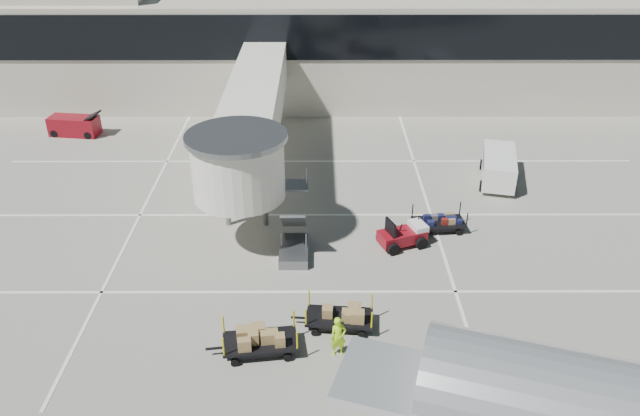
# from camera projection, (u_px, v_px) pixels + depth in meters

# --- Properties ---
(ground) EXTENTS (140.00, 140.00, 0.00)m
(ground) POSITION_uv_depth(u_px,v_px,m) (323.00, 321.00, 26.38)
(ground) COLOR #9C998C
(ground) RESTS_ON ground
(lane_markings) EXTENTS (40.00, 30.00, 0.02)m
(lane_markings) POSITION_uv_depth(u_px,v_px,m) (310.00, 212.00, 34.52)
(lane_markings) COLOR white
(lane_markings) RESTS_ON ground
(terminal) EXTENTS (64.00, 12.11, 15.20)m
(terminal) POSITION_uv_depth(u_px,v_px,m) (316.00, 43.00, 50.52)
(terminal) COLOR beige
(terminal) RESTS_ON ground
(jet_bridge) EXTENTS (5.70, 20.40, 6.03)m
(jet_bridge) POSITION_uv_depth(u_px,v_px,m) (251.00, 120.00, 34.99)
(jet_bridge) COLOR white
(jet_bridge) RESTS_ON ground
(baggage_tug) EXTENTS (2.63, 2.20, 1.56)m
(baggage_tug) POSITION_uv_depth(u_px,v_px,m) (403.00, 235.00, 31.29)
(baggage_tug) COLOR maroon
(baggage_tug) RESTS_ON ground
(suitcase_cart) EXTENTS (3.36, 1.60, 1.29)m
(suitcase_cart) POSITION_uv_depth(u_px,v_px,m) (438.00, 222.00, 32.61)
(suitcase_cart) COLOR black
(suitcase_cart) RESTS_ON ground
(box_cart_near) EXTENTS (3.45, 1.61, 1.33)m
(box_cart_near) POSITION_uv_depth(u_px,v_px,m) (340.00, 317.00, 25.75)
(box_cart_near) COLOR black
(box_cart_near) RESTS_ON ground
(box_cart_far) EXTENTS (3.66, 1.83, 1.41)m
(box_cart_far) POSITION_uv_depth(u_px,v_px,m) (265.00, 340.00, 24.44)
(box_cart_far) COLOR black
(box_cart_far) RESTS_ON ground
(ground_worker) EXTENTS (0.71, 0.55, 1.75)m
(ground_worker) POSITION_uv_depth(u_px,v_px,m) (338.00, 337.00, 24.18)
(ground_worker) COLOR #9FDF17
(ground_worker) RESTS_ON ground
(minivan) EXTENTS (2.85, 4.88, 1.73)m
(minivan) POSITION_uv_depth(u_px,v_px,m) (499.00, 165.00, 37.48)
(minivan) COLOR white
(minivan) RESTS_ON ground
(belt_loader) EXTENTS (3.76, 1.85, 1.74)m
(belt_loader) POSITION_uv_depth(u_px,v_px,m) (75.00, 126.00, 43.97)
(belt_loader) COLOR maroon
(belt_loader) RESTS_ON ground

